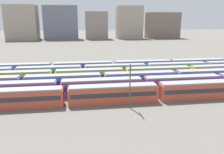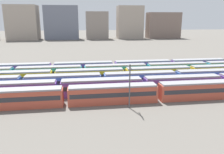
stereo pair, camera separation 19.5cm
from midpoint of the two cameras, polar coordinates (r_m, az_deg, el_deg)
name	(u,v)px [view 2 (the right image)]	position (r m, az deg, el deg)	size (l,w,h in m)	color
train_track_0	(65,96)	(45.23, -11.62, -4.74)	(74.70, 3.06, 3.75)	#BC4C38
train_track_1	(102,87)	(50.27, -2.49, -2.49)	(93.60, 3.06, 3.75)	#6B429E
train_track_2	(102,81)	(55.30, -2.35, -0.90)	(74.70, 3.06, 3.75)	#4C70BC
train_track_3	(125,75)	(61.22, 3.31, 0.60)	(112.50, 3.06, 3.75)	yellow
train_track_4	(116,71)	(65.91, 0.98, 1.63)	(93.60, 3.06, 3.75)	teal
train_track_5	(84,68)	(70.22, -7.13, 2.32)	(93.60, 3.06, 3.75)	#6B429E
catenary_pole_0	(130,84)	(42.16, 4.65, -1.78)	(0.24, 3.20, 8.53)	#4C4C51
distant_building_1	(23,23)	(202.17, -21.66, 12.72)	(24.22, 18.33, 27.68)	#A89989
distant_building_2	(62,23)	(197.44, -12.65, 13.32)	(27.76, 13.59, 27.47)	slate
distant_building_3	(97,25)	(197.46, -3.84, 12.95)	(18.34, 15.78, 22.75)	gray
distant_building_4	(130,22)	(201.58, 4.58, 13.67)	(22.06, 12.80, 27.72)	#A89989
distant_building_5	(163,25)	(210.24, 12.86, 12.66)	(28.23, 14.65, 22.32)	#7A665B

